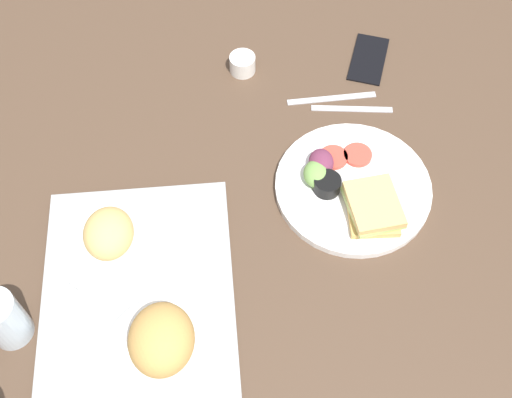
# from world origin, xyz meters

# --- Properties ---
(ground_plane) EXTENTS (1.90, 1.50, 0.03)m
(ground_plane) POSITION_xyz_m (0.00, 0.00, -0.01)
(ground_plane) COLOR #4C3828
(serving_tray) EXTENTS (0.47, 0.36, 0.02)m
(serving_tray) POSITION_xyz_m (-0.16, 0.24, 0.01)
(serving_tray) COLOR #9EA0A3
(serving_tray) RESTS_ON ground_plane
(bread_plate_near) EXTENTS (0.19, 0.19, 0.10)m
(bread_plate_near) POSITION_xyz_m (-0.26, 0.19, 0.06)
(bread_plate_near) COLOR white
(bread_plate_near) RESTS_ON serving_tray
(bread_plate_far) EXTENTS (0.20, 0.20, 0.08)m
(bread_plate_far) POSITION_xyz_m (-0.06, 0.29, 0.04)
(bread_plate_far) COLOR white
(bread_plate_far) RESTS_ON serving_tray
(plate_with_salad) EXTENTS (0.30, 0.30, 0.05)m
(plate_with_salad) POSITION_xyz_m (0.06, -0.15, 0.02)
(plate_with_salad) COLOR white
(plate_with_salad) RESTS_ON ground_plane
(drinking_glass) EXTENTS (0.07, 0.07, 0.11)m
(drinking_glass) POSITION_xyz_m (-0.21, 0.45, 0.06)
(drinking_glass) COLOR silver
(drinking_glass) RESTS_ON ground_plane
(espresso_cup) EXTENTS (0.06, 0.06, 0.04)m
(espresso_cup) POSITION_xyz_m (0.38, 0.05, 0.02)
(espresso_cup) COLOR silver
(espresso_cup) RESTS_ON ground_plane
(fork) EXTENTS (0.02, 0.17, 0.01)m
(fork) POSITION_xyz_m (0.26, -0.18, 0.00)
(fork) COLOR #B7B7BC
(fork) RESTS_ON ground_plane
(knife) EXTENTS (0.03, 0.19, 0.01)m
(knife) POSITION_xyz_m (0.29, -0.14, 0.00)
(knife) COLOR #B7B7BC
(knife) RESTS_ON ground_plane
(cell_phone) EXTENTS (0.16, 0.11, 0.01)m
(cell_phone) POSITION_xyz_m (0.40, -0.23, 0.00)
(cell_phone) COLOR black
(cell_phone) RESTS_ON ground_plane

